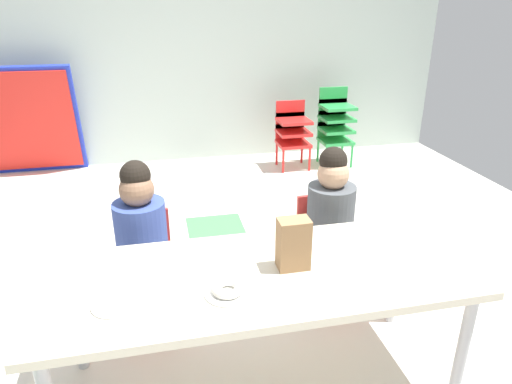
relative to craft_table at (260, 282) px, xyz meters
name	(u,v)px	position (x,y,z in m)	size (l,w,h in m)	color
ground_plane	(236,296)	(0.01, 0.70, -0.56)	(5.54, 5.37, 0.02)	silver
back_wall	(187,37)	(0.02, 3.39, 0.74)	(5.54, 0.10, 2.57)	#B2C1B7
craft_table	(260,282)	(0.00, 0.00, 0.00)	(1.77, 0.69, 0.60)	beige
seated_child_near_camera	(141,230)	(-0.49, 0.57, 0.01)	(0.32, 0.32, 0.92)	red
seated_child_middle_seat	(330,212)	(0.53, 0.57, 0.01)	(0.33, 0.33, 0.92)	red
kid_chair_red_stack	(292,130)	(1.00, 2.84, -0.15)	(0.32, 0.30, 0.68)	red
kid_chair_green_stack	(335,122)	(1.46, 2.84, -0.09)	(0.32, 0.30, 0.80)	green
folded_activity_table	(31,122)	(-1.56, 3.19, -0.01)	(0.90, 0.29, 1.09)	#1E33BF
paper_bag_brown	(293,244)	(0.14, 0.01, 0.16)	(0.13, 0.09, 0.22)	#9E754C
paper_plate_near_edge	(228,293)	(-0.15, -0.12, 0.06)	(0.18, 0.18, 0.01)	white
paper_plate_center_table	(116,304)	(-0.56, -0.10, 0.06)	(0.18, 0.18, 0.01)	white
donut_powdered_on_plate	(228,288)	(-0.15, -0.12, 0.08)	(0.12, 0.12, 0.03)	white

